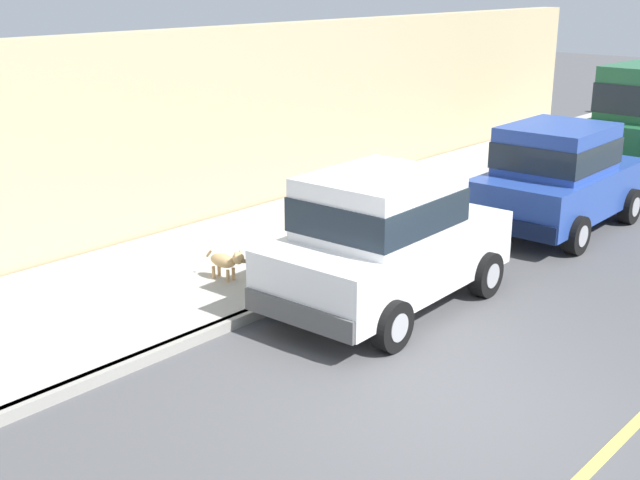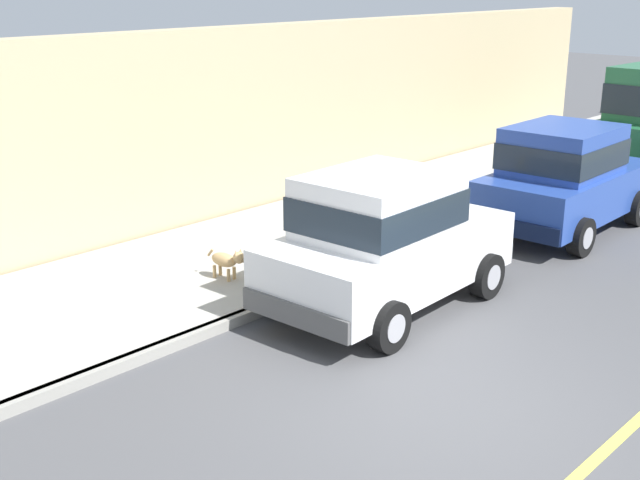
# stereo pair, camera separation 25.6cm
# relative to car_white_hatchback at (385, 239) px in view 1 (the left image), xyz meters

# --- Properties ---
(ground_plane) EXTENTS (80.00, 80.00, 0.00)m
(ground_plane) POSITION_rel_car_white_hatchback_xyz_m (2.17, -1.81, -0.98)
(ground_plane) COLOR #4C4C4F
(curb) EXTENTS (0.16, 64.00, 0.14)m
(curb) POSITION_rel_car_white_hatchback_xyz_m (-1.03, -1.81, -0.91)
(curb) COLOR gray
(curb) RESTS_ON ground
(sidewalk) EXTENTS (3.60, 64.00, 0.14)m
(sidewalk) POSITION_rel_car_white_hatchback_xyz_m (-2.83, -1.81, -0.91)
(sidewalk) COLOR #A8A59E
(sidewalk) RESTS_ON ground
(lane_centre_line) EXTENTS (0.12, 57.60, 0.01)m
(lane_centre_line) POSITION_rel_car_white_hatchback_xyz_m (3.77, -1.81, -0.97)
(lane_centre_line) COLOR #E0D64C
(lane_centre_line) RESTS_ON ground
(car_white_hatchback) EXTENTS (2.05, 3.85, 1.88)m
(car_white_hatchback) POSITION_rel_car_white_hatchback_xyz_m (0.00, 0.00, 0.00)
(car_white_hatchback) COLOR white
(car_white_hatchback) RESTS_ON ground
(car_blue_hatchback) EXTENTS (2.01, 3.83, 1.88)m
(car_blue_hatchback) POSITION_rel_car_white_hatchback_xyz_m (0.08, 4.87, 0.00)
(car_blue_hatchback) COLOR #28479E
(car_blue_hatchback) RESTS_ON ground
(dog_tan) EXTENTS (0.75, 0.25, 0.49)m
(dog_tan) POSITION_rel_car_white_hatchback_xyz_m (-2.09, -0.95, -0.55)
(dog_tan) COLOR tan
(dog_tan) RESTS_ON sidewalk
(fire_hydrant) EXTENTS (0.34, 0.24, 0.72)m
(fire_hydrant) POSITION_rel_car_white_hatchback_xyz_m (-1.48, 1.08, -0.50)
(fire_hydrant) COLOR gold
(fire_hydrant) RESTS_ON sidewalk
(building_facade) EXTENTS (0.50, 20.00, 3.45)m
(building_facade) POSITION_rel_car_white_hatchback_xyz_m (-4.93, 4.25, 0.75)
(building_facade) COLOR tan
(building_facade) RESTS_ON ground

